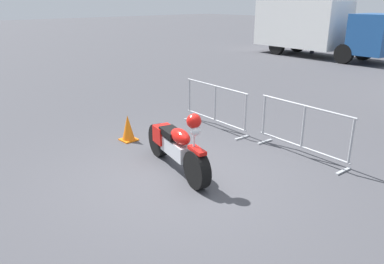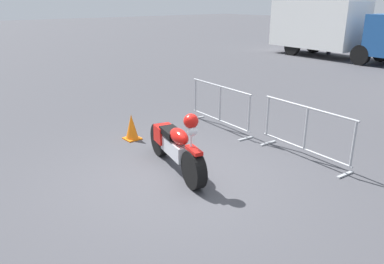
{
  "view_description": "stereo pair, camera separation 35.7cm",
  "coord_description": "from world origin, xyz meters",
  "views": [
    {
      "loc": [
        4.55,
        -3.93,
        3.0
      ],
      "look_at": [
        -0.33,
        0.58,
        0.65
      ],
      "focal_mm": 35.0,
      "sensor_mm": 36.0,
      "label": 1
    },
    {
      "loc": [
        4.79,
        -3.66,
        3.0
      ],
      "look_at": [
        -0.33,
        0.58,
        0.65
      ],
      "focal_mm": 35.0,
      "sensor_mm": 36.0,
      "label": 2
    }
  ],
  "objects": [
    {
      "name": "traffic_cone",
      "position": [
        -2.24,
        0.39,
        0.29
      ],
      "size": [
        0.34,
        0.34,
        0.59
      ],
      "color": "orange",
      "rests_on": "ground"
    },
    {
      "name": "motorcycle",
      "position": [
        -0.33,
        0.18,
        0.49
      ],
      "size": [
        2.23,
        0.74,
        1.27
      ],
      "rotation": [
        0.0,
        0.0,
        -0.25
      ],
      "color": "black",
      "rests_on": "ground"
    },
    {
      "name": "ground_plane",
      "position": [
        0.0,
        0.0,
        0.0
      ],
      "size": [
        120.0,
        120.0,
        0.0
      ],
      "primitive_type": "plane",
      "color": "#424247"
    },
    {
      "name": "parked_car_maroon",
      "position": [
        -8.99,
        22.62,
        0.68
      ],
      "size": [
        2.21,
        4.18,
        1.35
      ],
      "rotation": [
        0.0,
        0.0,
        1.72
      ],
      "color": "maroon",
      "rests_on": "ground"
    },
    {
      "name": "crowd_barrier_far",
      "position": [
        0.88,
        2.47,
        0.55
      ],
      "size": [
        2.15,
        0.61,
        1.07
      ],
      "rotation": [
        0.0,
        0.0,
        -0.08
      ],
      "color": "#9EA0A5",
      "rests_on": "ground"
    },
    {
      "name": "crowd_barrier_near",
      "position": [
        -1.54,
        2.47,
        0.55
      ],
      "size": [
        2.15,
        0.61,
        1.07
      ],
      "rotation": [
        0.0,
        0.0,
        -0.08
      ],
      "color": "#9EA0A5",
      "rests_on": "ground"
    },
    {
      "name": "pedestrian",
      "position": [
        -7.17,
        16.61,
        0.92
      ],
      "size": [
        0.45,
        0.45,
        1.69
      ],
      "rotation": [
        0.0,
        0.0,
        3.56
      ],
      "color": "#262838",
      "rests_on": "ground"
    },
    {
      "name": "box_truck",
      "position": [
        -6.5,
        15.46,
        1.64
      ],
      "size": [
        7.85,
        2.84,
        2.98
      ],
      "rotation": [
        0.0,
        0.0,
        -0.08
      ],
      "color": "white",
      "rests_on": "ground"
    },
    {
      "name": "parked_car_blue",
      "position": [
        -11.73,
        22.85,
        0.75
      ],
      "size": [
        2.42,
        4.58,
        1.48
      ],
      "rotation": [
        0.0,
        0.0,
        1.72
      ],
      "color": "#284799",
      "rests_on": "ground"
    }
  ]
}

